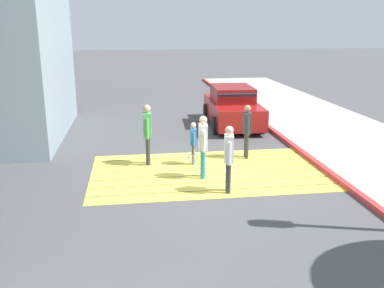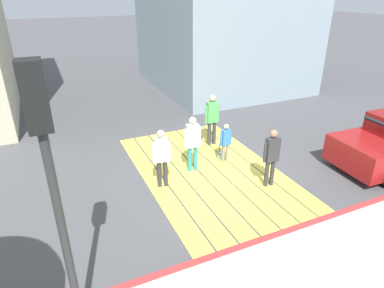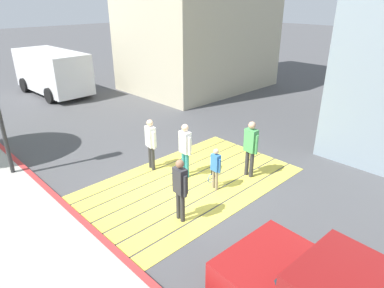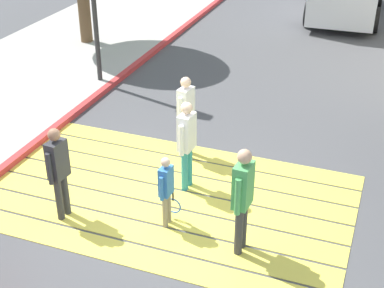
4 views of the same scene
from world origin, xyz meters
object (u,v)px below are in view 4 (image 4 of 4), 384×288
Objects in this scene: pedestrian_teen_behind at (243,194)px; pedestrian_child_with_racket at (167,188)px; pedestrian_adult_lead at (186,111)px; pedestrian_adult_side at (187,140)px; pedestrian_adult_trailing at (58,167)px.

pedestrian_child_with_racket is (-1.30, 0.21, -0.33)m from pedestrian_teen_behind.
pedestrian_adult_lead reaches higher than pedestrian_child_with_racket.
pedestrian_adult_trailing is at bearing -136.02° from pedestrian_adult_side.
pedestrian_teen_behind is (1.39, -1.35, 0.05)m from pedestrian_adult_side.
pedestrian_adult_side is 1.34× the size of pedestrian_child_with_racket.
pedestrian_adult_lead is 1.32× the size of pedestrian_child_with_racket.
pedestrian_teen_behind reaches higher than pedestrian_adult_lead.
pedestrian_adult_trailing is 1.31× the size of pedestrian_child_with_racket.
pedestrian_teen_behind is at bearing 3.74° from pedestrian_adult_trailing.
pedestrian_adult_trailing is 1.77m from pedestrian_child_with_racket.
pedestrian_adult_lead is at bearing 111.87° from pedestrian_adult_side.
pedestrian_teen_behind is at bearing -44.14° from pedestrian_adult_side.
pedestrian_teen_behind is at bearing -53.18° from pedestrian_adult_lead.
pedestrian_adult_lead is at bearing 103.41° from pedestrian_child_with_racket.
pedestrian_adult_side reaches higher than pedestrian_adult_trailing.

